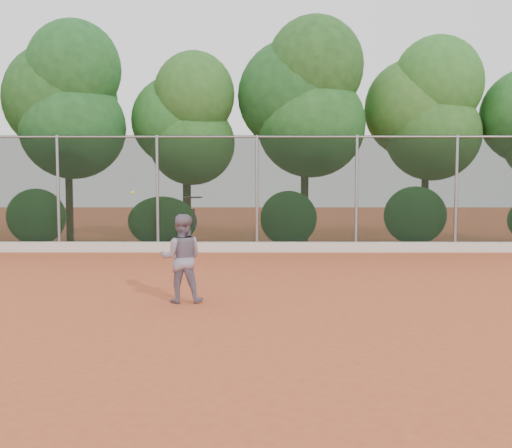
{
  "coord_description": "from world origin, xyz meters",
  "views": [
    {
      "loc": [
        0.05,
        -10.18,
        2.03
      ],
      "look_at": [
        0.0,
        1.0,
        1.25
      ],
      "focal_mm": 40.0,
      "sensor_mm": 36.0,
      "label": 1
    }
  ],
  "objects": [
    {
      "name": "foliage_backdrop",
      "position": [
        -0.55,
        8.98,
        4.4
      ],
      "size": [
        23.7,
        3.63,
        7.55
      ],
      "color": "#412B19",
      "rests_on": "ground"
    },
    {
      "name": "concrete_curb",
      "position": [
        0.0,
        6.82,
        0.15
      ],
      "size": [
        24.0,
        0.2,
        0.3
      ],
      "primitive_type": "cube",
      "color": "silver",
      "rests_on": "ground"
    },
    {
      "name": "tennis_ball_in_flight",
      "position": [
        -1.98,
        -1.02,
        1.89
      ],
      "size": [
        0.06,
        0.06,
        0.06
      ],
      "color": "#ABCC2E",
      "rests_on": "ground"
    },
    {
      "name": "chainlink_fence",
      "position": [
        -0.0,
        7.0,
        1.86
      ],
      "size": [
        24.09,
        0.09,
        3.5
      ],
      "color": "black",
      "rests_on": "ground"
    },
    {
      "name": "tennis_racket",
      "position": [
        -1.04,
        -0.63,
        1.77
      ],
      "size": [
        0.39,
        0.39,
        0.52
      ],
      "color": "black",
      "rests_on": "ground"
    },
    {
      "name": "tennis_player",
      "position": [
        -1.27,
        -0.47,
        0.76
      ],
      "size": [
        0.76,
        0.6,
        1.52
      ],
      "primitive_type": "imported",
      "rotation": [
        0.0,
        0.0,
        3.18
      ],
      "color": "gray",
      "rests_on": "ground"
    },
    {
      "name": "ground",
      "position": [
        0.0,
        0.0,
        0.0
      ],
      "size": [
        80.0,
        80.0,
        0.0
      ],
      "primitive_type": "plane",
      "color": "#BC502C",
      "rests_on": "ground"
    }
  ]
}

